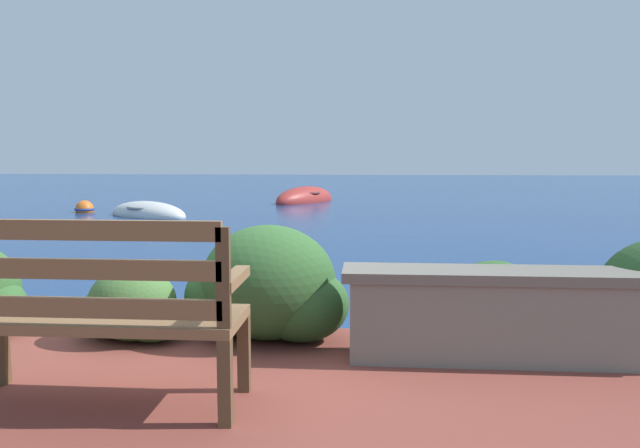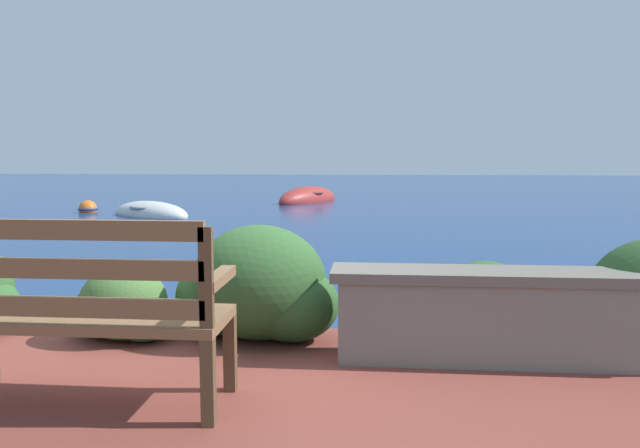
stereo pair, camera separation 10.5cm
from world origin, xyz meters
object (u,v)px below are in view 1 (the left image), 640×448
Objects in this scene: park_bench at (97,309)px; mooring_buoy at (85,209)px; rowboat_nearest at (148,214)px; rowboat_mid at (305,200)px.

park_bench reaches higher than mooring_buoy.
mooring_buoy is (-1.93, 0.88, 0.02)m from rowboat_nearest.
park_bench is at bearing -64.61° from mooring_buoy.
rowboat_mid is (3.19, 4.64, 0.01)m from rowboat_nearest.
rowboat_mid is at bearing 87.61° from park_bench.
mooring_buoy is at bearing 110.72° from park_bench.
rowboat_mid is (-0.63, 15.88, -0.63)m from park_bench.
rowboat_nearest reaches higher than mooring_buoy.
rowboat_nearest is at bearing -7.64° from rowboat_mid.
rowboat_mid is at bearing 87.10° from rowboat_nearest.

